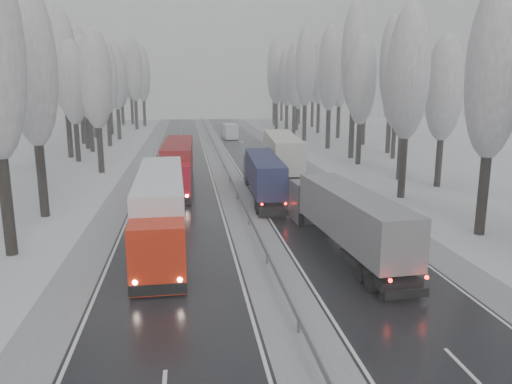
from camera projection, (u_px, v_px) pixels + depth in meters
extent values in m
cube|color=black|center=(292.00, 193.00, 46.06)|extent=(7.50, 200.00, 0.03)
cube|color=black|center=(177.00, 196.00, 44.64)|extent=(7.50, 200.00, 0.03)
cube|color=#A3A6AB|center=(235.00, 195.00, 45.35)|extent=(3.00, 200.00, 0.04)
cube|color=#A3A6AB|center=(344.00, 191.00, 46.73)|extent=(2.40, 200.00, 0.04)
cube|color=#A3A6AB|center=(120.00, 198.00, 43.97)|extent=(2.40, 200.00, 0.04)
cube|color=slate|center=(235.00, 188.00, 45.23)|extent=(0.06, 200.00, 0.32)
cube|color=slate|center=(238.00, 196.00, 43.35)|extent=(0.12, 0.12, 0.60)
cube|color=slate|center=(216.00, 150.00, 74.32)|extent=(0.12, 0.12, 0.60)
cylinder|color=black|center=(483.00, 193.00, 32.92)|extent=(0.68, 0.68, 5.60)
ellipsoid|color=gray|center=(495.00, 69.00, 31.22)|extent=(3.60, 3.60, 11.45)
cylinder|color=black|center=(403.00, 166.00, 43.85)|extent=(0.68, 0.68, 5.62)
ellipsoid|color=gray|center=(408.00, 72.00, 42.14)|extent=(3.60, 3.60, 11.48)
cylinder|color=black|center=(439.00, 162.00, 48.54)|extent=(0.64, 0.64, 4.94)
ellipsoid|color=gray|center=(445.00, 88.00, 47.04)|extent=(3.60, 3.60, 10.09)
cylinder|color=black|center=(400.00, 154.00, 52.21)|extent=(0.66, 0.66, 5.32)
ellipsoid|color=gray|center=(405.00, 80.00, 50.59)|extent=(3.60, 3.60, 10.88)
cylinder|color=black|center=(405.00, 145.00, 56.27)|extent=(0.72, 0.72, 6.31)
ellipsoid|color=gray|center=(410.00, 62.00, 54.36)|extent=(3.60, 3.60, 12.90)
cylinder|color=black|center=(359.00, 143.00, 62.18)|extent=(0.67, 0.67, 5.38)
ellipsoid|color=gray|center=(361.00, 80.00, 60.55)|extent=(3.60, 3.60, 10.98)
cylinder|color=black|center=(393.00, 142.00, 66.99)|extent=(0.62, 0.62, 4.59)
ellipsoid|color=gray|center=(396.00, 92.00, 65.59)|extent=(3.60, 3.60, 9.39)
cylinder|color=black|center=(352.00, 132.00, 67.38)|extent=(0.76, 0.76, 6.95)
ellipsoid|color=gray|center=(355.00, 56.00, 65.27)|extent=(3.60, 3.60, 14.19)
cylinder|color=black|center=(389.00, 130.00, 72.22)|extent=(0.74, 0.74, 6.59)
ellipsoid|color=gray|center=(392.00, 63.00, 70.22)|extent=(3.60, 3.60, 13.46)
cylinder|color=black|center=(328.00, 128.00, 77.32)|extent=(0.72, 0.72, 6.37)
ellipsoid|color=gray|center=(330.00, 68.00, 75.38)|extent=(3.60, 3.60, 13.01)
cylinder|color=black|center=(363.00, 127.00, 82.20)|extent=(0.70, 0.70, 5.97)
ellipsoid|color=gray|center=(366.00, 73.00, 80.38)|extent=(3.60, 3.60, 12.20)
cylinder|color=black|center=(304.00, 122.00, 87.46)|extent=(0.74, 0.74, 6.65)
ellipsoid|color=gray|center=(306.00, 66.00, 85.44)|extent=(3.60, 3.60, 13.59)
cylinder|color=black|center=(338.00, 121.00, 92.38)|extent=(0.71, 0.71, 6.14)
ellipsoid|color=gray|center=(340.00, 73.00, 90.52)|extent=(3.60, 3.60, 12.54)
cylinder|color=black|center=(294.00, 120.00, 96.99)|extent=(0.71, 0.71, 6.05)
ellipsoid|color=gray|center=(295.00, 74.00, 95.15)|extent=(3.60, 3.60, 12.37)
cylinder|color=black|center=(318.00, 118.00, 101.63)|extent=(0.72, 0.72, 6.30)
ellipsoid|color=gray|center=(319.00, 72.00, 99.72)|extent=(3.60, 3.60, 12.87)
cylinder|color=black|center=(287.00, 118.00, 104.28)|extent=(0.70, 0.70, 5.88)
ellipsoid|color=gray|center=(287.00, 77.00, 102.50)|extent=(3.60, 3.60, 12.00)
cylinder|color=black|center=(297.00, 119.00, 108.69)|extent=(0.64, 0.64, 4.86)
ellipsoid|color=gray|center=(298.00, 86.00, 107.21)|extent=(3.60, 3.60, 9.92)
cylinder|color=black|center=(276.00, 115.00, 111.03)|extent=(0.70, 0.70, 5.98)
ellipsoid|color=gray|center=(277.00, 76.00, 109.21)|extent=(3.60, 3.60, 12.21)
cylinder|color=black|center=(312.00, 114.00, 116.12)|extent=(0.71, 0.71, 6.19)
ellipsoid|color=gray|center=(313.00, 75.00, 114.24)|extent=(3.60, 3.60, 12.64)
cylinder|color=black|center=(274.00, 111.00, 120.64)|extent=(0.75, 0.75, 6.86)
ellipsoid|color=gray|center=(275.00, 69.00, 118.56)|extent=(3.60, 3.60, 14.01)
cylinder|color=black|center=(299.00, 113.00, 125.59)|extent=(0.68, 0.68, 5.55)
ellipsoid|color=gray|center=(300.00, 80.00, 123.91)|extent=(3.60, 3.60, 11.33)
cylinder|color=black|center=(274.00, 110.00, 131.17)|extent=(0.71, 0.71, 6.09)
ellipsoid|color=gray|center=(274.00, 76.00, 129.32)|extent=(3.60, 3.60, 12.45)
cylinder|color=black|center=(281.00, 111.00, 135.49)|extent=(0.67, 0.67, 5.49)
ellipsoid|color=gray|center=(282.00, 81.00, 133.82)|extent=(3.60, 3.60, 11.21)
cylinder|color=black|center=(7.00, 204.00, 28.88)|extent=(0.71, 0.71, 6.14)
cylinder|color=black|center=(42.00, 179.00, 37.43)|extent=(0.69, 0.69, 5.83)
ellipsoid|color=gray|center=(31.00, 64.00, 35.66)|extent=(3.60, 3.60, 11.92)
cylinder|color=black|center=(42.00, 165.00, 46.48)|extent=(0.65, 0.65, 5.03)
ellipsoid|color=gray|center=(34.00, 86.00, 44.96)|extent=(3.60, 3.60, 10.28)
cylinder|color=black|center=(100.00, 149.00, 56.18)|extent=(0.67, 0.67, 5.44)
ellipsoid|color=gray|center=(96.00, 78.00, 54.53)|extent=(3.60, 3.60, 11.11)
cylinder|color=black|center=(37.00, 145.00, 58.95)|extent=(0.69, 0.69, 5.72)
ellipsoid|color=gray|center=(30.00, 74.00, 57.21)|extent=(3.60, 3.60, 11.69)
cylinder|color=black|center=(77.00, 141.00, 64.31)|extent=(0.66, 0.66, 5.23)
ellipsoid|color=gray|center=(73.00, 82.00, 62.73)|extent=(3.60, 3.60, 10.68)
cylinder|color=black|center=(69.00, 133.00, 67.79)|extent=(0.74, 0.74, 6.60)
ellipsoid|color=gray|center=(64.00, 62.00, 65.79)|extent=(3.60, 3.60, 13.49)
cylinder|color=black|center=(92.00, 134.00, 73.66)|extent=(0.65, 0.65, 5.16)
ellipsoid|color=gray|center=(88.00, 83.00, 72.09)|extent=(3.60, 3.60, 10.54)
cylinder|color=black|center=(87.00, 130.00, 77.27)|extent=(0.69, 0.69, 5.79)
ellipsoid|color=gray|center=(83.00, 75.00, 75.51)|extent=(3.60, 3.60, 11.84)
cylinder|color=black|center=(109.00, 129.00, 80.36)|extent=(0.68, 0.68, 5.64)
ellipsoid|color=gray|center=(106.00, 77.00, 78.65)|extent=(3.60, 3.60, 11.53)
cylinder|color=black|center=(83.00, 124.00, 83.48)|extent=(0.73, 0.73, 6.56)
ellipsoid|color=gray|center=(79.00, 67.00, 81.49)|extent=(3.60, 3.60, 13.40)
cylinder|color=black|center=(119.00, 123.00, 90.14)|extent=(0.69, 0.69, 5.79)
ellipsoid|color=gray|center=(116.00, 76.00, 88.38)|extent=(3.60, 3.60, 11.84)
cylinder|color=black|center=(95.00, 120.00, 93.27)|extent=(0.74, 0.74, 6.65)
ellipsoid|color=gray|center=(92.00, 67.00, 91.26)|extent=(3.60, 3.60, 13.58)
cylinder|color=black|center=(111.00, 122.00, 98.90)|extent=(0.65, 0.65, 5.12)
ellipsoid|color=gray|center=(109.00, 84.00, 97.35)|extent=(3.60, 3.60, 10.46)
cylinder|color=black|center=(100.00, 119.00, 102.30)|extent=(0.69, 0.69, 5.84)
ellipsoid|color=gray|center=(97.00, 77.00, 100.53)|extent=(3.60, 3.60, 11.92)
cylinder|color=black|center=(136.00, 114.00, 109.70)|extent=(0.74, 0.74, 6.67)
ellipsoid|color=gray|center=(134.00, 70.00, 107.68)|extent=(3.60, 3.60, 13.63)
cylinder|color=black|center=(97.00, 114.00, 112.38)|extent=(0.72, 0.72, 6.31)
ellipsoid|color=gray|center=(94.00, 73.00, 110.47)|extent=(3.60, 3.60, 12.88)
cylinder|color=black|center=(144.00, 113.00, 118.97)|extent=(0.72, 0.72, 6.29)
ellipsoid|color=gray|center=(143.00, 74.00, 117.06)|extent=(3.60, 3.60, 12.84)
cylinder|color=black|center=(122.00, 115.00, 122.23)|extent=(0.64, 0.64, 4.86)
ellipsoid|color=gray|center=(121.00, 86.00, 120.76)|extent=(3.60, 3.60, 9.92)
cylinder|color=black|center=(132.00, 111.00, 124.84)|extent=(0.74, 0.74, 6.63)
ellipsoid|color=gray|center=(130.00, 72.00, 122.83)|extent=(3.60, 3.60, 13.54)
cylinder|color=black|center=(123.00, 112.00, 128.42)|extent=(0.69, 0.69, 5.79)
ellipsoid|color=gray|center=(121.00, 79.00, 126.67)|extent=(3.60, 3.60, 11.82)
cube|color=#4F4F54|center=(310.00, 202.00, 35.86)|extent=(2.55, 2.63, 2.85)
cube|color=black|center=(306.00, 190.00, 36.85)|extent=(2.18, 0.25, 0.95)
cube|color=black|center=(305.00, 213.00, 37.32)|extent=(2.38, 0.32, 0.47)
cube|color=slate|center=(352.00, 214.00, 28.57)|extent=(3.32, 12.48, 2.66)
cube|color=black|center=(403.00, 291.00, 23.07)|extent=(2.18, 0.27, 0.43)
cube|color=black|center=(376.00, 266.00, 25.70)|extent=(2.46, 5.36, 0.43)
cube|color=black|center=(397.00, 290.00, 23.61)|extent=(2.18, 0.22, 0.57)
cylinder|color=black|center=(300.00, 220.00, 35.15)|extent=(0.40, 1.01, 0.99)
cylinder|color=black|center=(327.00, 218.00, 35.56)|extent=(0.40, 1.01, 0.99)
cylinder|color=black|center=(361.00, 274.00, 25.18)|extent=(0.40, 1.01, 0.99)
cylinder|color=black|center=(397.00, 271.00, 25.59)|extent=(0.40, 1.01, 0.99)
cylinder|color=black|center=(371.00, 283.00, 24.00)|extent=(0.40, 1.01, 0.99)
cylinder|color=black|center=(409.00, 280.00, 24.41)|extent=(0.40, 1.01, 0.99)
sphere|color=#FF0C05|center=(386.00, 277.00, 22.66)|extent=(0.19, 0.19, 0.19)
sphere|color=#FF0C05|center=(422.00, 274.00, 23.03)|extent=(0.19, 0.19, 0.19)
sphere|color=white|center=(293.00, 209.00, 37.08)|extent=(0.21, 0.21, 0.21)
sphere|color=white|center=(316.00, 207.00, 37.45)|extent=(0.21, 0.21, 0.21)
cube|color=navy|center=(256.00, 169.00, 50.09)|extent=(2.42, 2.51, 2.77)
cube|color=black|center=(255.00, 161.00, 51.07)|extent=(2.13, 0.19, 0.92)
cube|color=black|center=(255.00, 177.00, 51.53)|extent=(2.31, 0.24, 0.46)
cube|color=#16173E|center=(264.00, 172.00, 42.86)|extent=(2.90, 12.11, 2.59)
cube|color=black|center=(273.00, 212.00, 37.40)|extent=(2.13, 0.21, 0.42)
cube|color=black|center=(268.00, 201.00, 40.01)|extent=(2.26, 5.17, 0.42)
cube|color=black|center=(272.00, 212.00, 37.93)|extent=(2.13, 0.15, 0.55)
cylinder|color=black|center=(247.00, 181.00, 49.50)|extent=(0.37, 0.97, 0.96)
cylinder|color=black|center=(266.00, 180.00, 49.68)|extent=(0.37, 0.97, 0.96)
cylinder|color=black|center=(257.00, 205.00, 39.61)|extent=(0.37, 0.97, 0.96)
cylinder|color=black|center=(281.00, 204.00, 39.78)|extent=(0.37, 0.97, 0.96)
cylinder|color=black|center=(258.00, 208.00, 38.44)|extent=(0.37, 0.97, 0.96)
cylinder|color=black|center=(283.00, 208.00, 38.62)|extent=(0.37, 0.97, 0.96)
sphere|color=#FF0C05|center=(261.00, 202.00, 37.10)|extent=(0.18, 0.18, 0.18)
sphere|color=#FF0C05|center=(284.00, 202.00, 37.26)|extent=(0.18, 0.18, 0.18)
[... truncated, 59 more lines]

